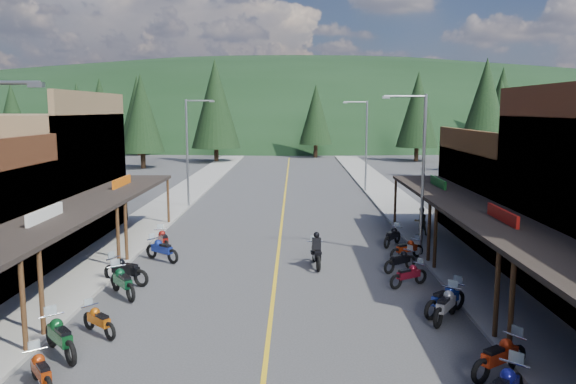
{
  "coord_description": "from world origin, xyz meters",
  "views": [
    {
      "loc": [
        0.84,
        -19.22,
        7.29
      ],
      "look_at": [
        0.49,
        9.74,
        3.0
      ],
      "focal_mm": 35.0,
      "sensor_mm": 36.0,
      "label": 1
    }
  ],
  "objects_px": {
    "pine_8": "(78,122)",
    "pine_0": "(12,115)",
    "shop_east_3": "(530,197)",
    "pine_2": "(215,104)",
    "pine_7": "(100,109)",
    "bike_west_6": "(60,335)",
    "pine_1": "(138,109)",
    "pine_5": "(502,105)",
    "pedestrian_east_b": "(421,221)",
    "bike_west_8": "(123,281)",
    "bike_east_7": "(446,304)",
    "shop_west_3": "(30,178)",
    "bike_east_9": "(409,274)",
    "bike_west_10": "(162,249)",
    "bike_east_10": "(400,260)",
    "pine_10": "(141,113)",
    "rider_on_bike": "(316,252)",
    "bike_east_12": "(392,235)",
    "bike_east_8": "(445,298)",
    "streetlight_3": "(365,142)",
    "bike_west_9": "(126,269)",
    "bike_west_11": "(163,239)",
    "bike_west_5": "(41,370)",
    "bike_east_11": "(407,248)",
    "bike_east_6": "(500,355)",
    "bike_west_7": "(99,319)",
    "streetlight_1": "(189,148)",
    "pine_4": "(418,109)",
    "streetlight_2": "(420,168)",
    "pine_11": "(485,110)"
  },
  "relations": [
    {
      "from": "bike_east_11",
      "to": "bike_west_6",
      "type": "bearing_deg",
      "value": -78.41
    },
    {
      "from": "bike_east_8",
      "to": "rider_on_bike",
      "type": "relative_size",
      "value": 0.96
    },
    {
      "from": "bike_west_9",
      "to": "streetlight_3",
      "type": "bearing_deg",
      "value": -1.25
    },
    {
      "from": "shop_west_3",
      "to": "pine_4",
      "type": "xyz_separation_m",
      "value": [
        31.78,
        48.7,
        3.72
      ]
    },
    {
      "from": "streetlight_1",
      "to": "shop_west_3",
      "type": "bearing_deg",
      "value": -122.56
    },
    {
      "from": "pine_1",
      "to": "pine_5",
      "type": "height_order",
      "value": "pine_5"
    },
    {
      "from": "bike_east_6",
      "to": "bike_west_7",
      "type": "bearing_deg",
      "value": -137.14
    },
    {
      "from": "bike_east_8",
      "to": "streetlight_3",
      "type": "bearing_deg",
      "value": 138.5
    },
    {
      "from": "pine_2",
      "to": "bike_east_9",
      "type": "height_order",
      "value": "pine_2"
    },
    {
      "from": "pine_1",
      "to": "bike_east_12",
      "type": "relative_size",
      "value": 6.19
    },
    {
      "from": "streetlight_1",
      "to": "pine_7",
      "type": "distance_m",
      "value": 59.59
    },
    {
      "from": "pine_1",
      "to": "bike_west_8",
      "type": "relative_size",
      "value": 5.46
    },
    {
      "from": "bike_west_10",
      "to": "bike_east_11",
      "type": "bearing_deg",
      "value": -51.26
    },
    {
      "from": "shop_west_3",
      "to": "bike_east_7",
      "type": "xyz_separation_m",
      "value": [
        19.86,
        -11.86,
        -2.89
      ]
    },
    {
      "from": "bike_west_5",
      "to": "pine_8",
      "type": "bearing_deg",
      "value": 71.7
    },
    {
      "from": "pine_7",
      "to": "pine_10",
      "type": "xyz_separation_m",
      "value": [
        14.0,
        -26.0,
        -0.45
      ]
    },
    {
      "from": "pine_0",
      "to": "rider_on_bike",
      "type": "bearing_deg",
      "value": -53.16
    },
    {
      "from": "bike_east_10",
      "to": "bike_east_9",
      "type": "bearing_deg",
      "value": -38.26
    },
    {
      "from": "pine_8",
      "to": "bike_east_9",
      "type": "distance_m",
      "value": 46.26
    },
    {
      "from": "bike_east_10",
      "to": "bike_east_12",
      "type": "relative_size",
      "value": 0.96
    },
    {
      "from": "shop_east_3",
      "to": "pine_2",
      "type": "bearing_deg",
      "value": 116.96
    },
    {
      "from": "bike_east_8",
      "to": "bike_west_7",
      "type": "bearing_deg",
      "value": -120.67
    },
    {
      "from": "pine_8",
      "to": "rider_on_bike",
      "type": "relative_size",
      "value": 4.29
    },
    {
      "from": "pine_7",
      "to": "bike_west_6",
      "type": "relative_size",
      "value": 5.38
    },
    {
      "from": "bike_east_12",
      "to": "bike_west_8",
      "type": "bearing_deg",
      "value": -112.77
    },
    {
      "from": "pine_4",
      "to": "bike_west_8",
      "type": "xyz_separation_m",
      "value": [
        -23.89,
        -58.14,
        -6.58
      ]
    },
    {
      "from": "bike_east_7",
      "to": "shop_east_3",
      "type": "bearing_deg",
      "value": 90.16
    },
    {
      "from": "streetlight_1",
      "to": "pine_2",
      "type": "xyz_separation_m",
      "value": [
        -3.05,
        36.0,
        3.53
      ]
    },
    {
      "from": "pine_2",
      "to": "pedestrian_east_b",
      "type": "xyz_separation_m",
      "value": [
        18.03,
        -45.75,
        -7.03
      ]
    },
    {
      "from": "bike_east_12",
      "to": "pedestrian_east_b",
      "type": "xyz_separation_m",
      "value": [
        1.94,
        1.97,
        0.38
      ]
    },
    {
      "from": "bike_east_10",
      "to": "pine_7",
      "type": "bearing_deg",
      "value": 171.24
    },
    {
      "from": "bike_west_6",
      "to": "streetlight_3",
      "type": "bearing_deg",
      "value": 27.52
    },
    {
      "from": "pine_10",
      "to": "bike_west_9",
      "type": "height_order",
      "value": "pine_10"
    },
    {
      "from": "pine_7",
      "to": "bike_west_10",
      "type": "height_order",
      "value": "pine_7"
    },
    {
      "from": "shop_east_3",
      "to": "pedestrian_east_b",
      "type": "xyz_separation_m",
      "value": [
        -5.72,
        0.95,
        -1.57
      ]
    },
    {
      "from": "bike_west_11",
      "to": "bike_east_7",
      "type": "xyz_separation_m",
      "value": [
        12.08,
        -9.73,
        0.01
      ]
    },
    {
      "from": "streetlight_1",
      "to": "streetlight_3",
      "type": "distance_m",
      "value": 16.04
    },
    {
      "from": "pine_8",
      "to": "pine_0",
      "type": "bearing_deg",
      "value": 129.29
    },
    {
      "from": "streetlight_2",
      "to": "pine_11",
      "type": "xyz_separation_m",
      "value": [
        13.05,
        30.0,
        2.73
      ]
    },
    {
      "from": "pine_10",
      "to": "pedestrian_east_b",
      "type": "relative_size",
      "value": 7.16
    },
    {
      "from": "pedestrian_east_b",
      "to": "shop_west_3",
      "type": "bearing_deg",
      "value": -12.36
    },
    {
      "from": "bike_east_6",
      "to": "bike_east_7",
      "type": "bearing_deg",
      "value": 151.05
    },
    {
      "from": "shop_east_3",
      "to": "pine_0",
      "type": "xyz_separation_m",
      "value": [
        -53.75,
        50.7,
        3.95
      ]
    },
    {
      "from": "bike_west_11",
      "to": "bike_east_12",
      "type": "relative_size",
      "value": 1.06
    },
    {
      "from": "pine_5",
      "to": "pine_10",
      "type": "height_order",
      "value": "pine_5"
    },
    {
      "from": "streetlight_3",
      "to": "bike_east_8",
      "type": "relative_size",
      "value": 3.59
    },
    {
      "from": "pine_2",
      "to": "bike_east_7",
      "type": "distance_m",
      "value": 61.17
    },
    {
      "from": "bike_west_8",
      "to": "bike_east_7",
      "type": "bearing_deg",
      "value": -48.61
    },
    {
      "from": "bike_west_9",
      "to": "bike_east_7",
      "type": "xyz_separation_m",
      "value": [
        12.32,
        -3.99,
        -0.02
      ]
    },
    {
      "from": "pine_1",
      "to": "bike_west_10",
      "type": "height_order",
      "value": "pine_1"
    }
  ]
}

